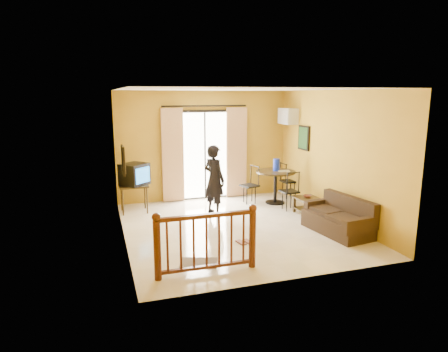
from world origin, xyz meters
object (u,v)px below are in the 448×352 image
object	(u,v)px
standing_person	(214,180)
coffee_table	(311,205)
sofa	(339,219)
television	(135,174)
dining_table	(276,178)

from	to	relation	value
standing_person	coffee_table	bearing A→B (deg)	-141.91
sofa	television	bearing A→B (deg)	136.62
coffee_table	standing_person	size ratio (longest dim) A/B	0.56
dining_table	coffee_table	bearing A→B (deg)	-77.68
television	coffee_table	xyz separation A→B (m)	(3.72, -1.57, -0.64)
television	standing_person	xyz separation A→B (m)	(1.71, -0.69, -0.10)
dining_table	coffee_table	world-z (taller)	dining_table
dining_table	coffee_table	xyz separation A→B (m)	(0.28, -1.28, -0.39)
sofa	coffee_table	bearing A→B (deg)	82.37
dining_table	coffee_table	distance (m)	1.37
television	standing_person	distance (m)	1.85
television	dining_table	xyz separation A→B (m)	(3.44, -0.28, -0.24)
dining_table	coffee_table	size ratio (longest dim) A/B	1.11
dining_table	sofa	bearing A→B (deg)	-83.41
coffee_table	sofa	bearing A→B (deg)	-90.13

